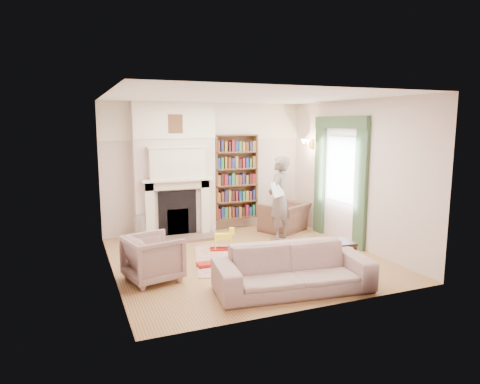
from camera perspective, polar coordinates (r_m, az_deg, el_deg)
name	(u,v)px	position (r m, az deg, el deg)	size (l,w,h in m)	color
floor	(245,258)	(7.66, 0.71, -8.80)	(4.50, 4.50, 0.00)	brown
ceiling	(246,97)	(7.30, 0.76, 12.59)	(4.50, 4.50, 0.00)	white
wall_back	(206,167)	(9.45, -4.57, 3.29)	(4.50, 4.50, 0.00)	beige
wall_front	(316,202)	(5.38, 10.07, -1.31)	(4.50, 4.50, 0.00)	beige
wall_left	(110,187)	(6.81, -17.00, 0.63)	(4.50, 4.50, 0.00)	beige
wall_right	(354,174)	(8.48, 14.91, 2.33)	(4.50, 4.50, 0.00)	beige
fireplace	(175,170)	(9.06, -8.71, 2.88)	(1.70, 0.58, 2.80)	beige
bookcase	(236,177)	(9.57, -0.60, 2.04)	(1.00, 0.24, 1.85)	brown
window	(341,169)	(8.78, 13.28, 2.95)	(0.02, 0.90, 1.30)	silver
curtain_left	(361,187)	(8.24, 15.82, 0.70)	(0.07, 0.32, 2.40)	#29412A
curtain_right	(320,178)	(9.37, 10.58, 1.88)	(0.07, 0.32, 2.40)	#29412A
pelmet	(341,122)	(8.71, 13.26, 9.04)	(0.09, 1.70, 0.24)	#29412A
wall_sconce	(304,144)	(9.56, 8.54, 6.29)	(0.20, 0.24, 0.24)	gold
rug	(261,258)	(7.67, 2.86, -8.74)	(2.30, 1.77, 0.01)	beige
armchair_reading	(284,217)	(9.50, 5.93, -3.35)	(0.96, 0.84, 0.62)	brown
armchair_left	(153,258)	(6.66, -11.50, -8.62)	(0.75, 0.77, 0.70)	#AE9C90
sofa	(293,269)	(6.20, 7.10, -10.13)	(2.21, 0.87, 0.65)	#BDA99C
man_reading	(279,198)	(8.67, 5.22, -0.87)	(0.63, 0.41, 1.72)	#63564F
newspaper	(277,189)	(8.39, 4.96, 0.37)	(0.44, 0.02, 0.31)	silver
coffee_table	(331,255)	(7.23, 12.05, -8.24)	(0.70, 0.45, 0.45)	black
paraffin_heater	(140,228)	(8.89, -13.21, -4.67)	(0.24, 0.24, 0.55)	#9D9FA4
rocking_horse	(223,239)	(8.06, -2.28, -6.30)	(0.49, 0.20, 0.43)	yellow
board_game	(215,263)	(7.34, -3.42, -9.40)	(0.37, 0.37, 0.03)	gold
game_box_lid	(207,264)	(7.24, -4.37, -9.60)	(0.33, 0.22, 0.06)	#9E1912
comic_annuals	(265,261)	(7.44, 3.30, -9.22)	(0.99, 0.65, 0.02)	red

